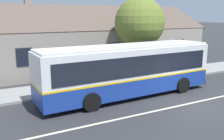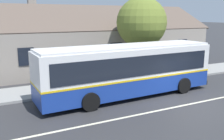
# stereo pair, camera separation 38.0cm
# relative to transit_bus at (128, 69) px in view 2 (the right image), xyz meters

# --- Properties ---
(ground_plane) EXTENTS (300.00, 300.00, 0.00)m
(ground_plane) POSITION_rel_transit_bus_xyz_m (2.50, -2.90, -1.68)
(ground_plane) COLOR #2D2D30
(sidewalk_far) EXTENTS (60.00, 3.00, 0.15)m
(sidewalk_far) POSITION_rel_transit_bus_xyz_m (2.50, 3.10, -1.61)
(sidewalk_far) COLOR gray
(sidewalk_far) RESTS_ON ground
(lane_divider_stripe) EXTENTS (60.00, 0.16, 0.01)m
(lane_divider_stripe) POSITION_rel_transit_bus_xyz_m (2.50, -2.90, -1.68)
(lane_divider_stripe) COLOR beige
(lane_divider_stripe) RESTS_ON ground
(community_building) EXTENTS (21.36, 9.41, 6.91)m
(community_building) POSITION_rel_transit_bus_xyz_m (2.17, 10.46, 0.26)
(community_building) COLOR gray
(community_building) RESTS_ON ground
(transit_bus) EXTENTS (11.22, 3.03, 3.12)m
(transit_bus) POSITION_rel_transit_bus_xyz_m (0.00, 0.00, 0.00)
(transit_bus) COLOR navy
(transit_bus) RESTS_ON ground
(street_tree_primary) EXTENTS (3.99, 3.99, 6.32)m
(street_tree_primary) POSITION_rel_transit_bus_xyz_m (3.60, 4.13, 2.63)
(street_tree_primary) COLOR #4C3828
(street_tree_primary) RESTS_ON ground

